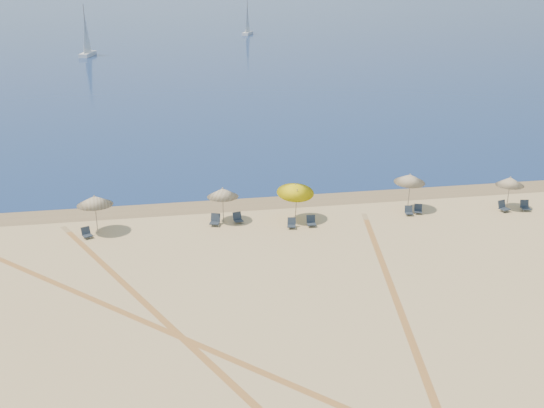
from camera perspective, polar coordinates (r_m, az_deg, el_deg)
The scene contains 19 objects.
ocean at distance 242.71m, azimuth -9.15°, elevation 16.12°, with size 500.00×500.00×0.00m, color #0C2151.
wet_sand at distance 44.32m, azimuth -0.94°, elevation 0.16°, with size 500.00×500.00×0.00m, color olive.
umbrella_1 at distance 39.95m, azimuth -15.41°, elevation 0.30°, with size 2.15×2.15×2.40m.
umbrella_2 at distance 40.38m, azimuth -4.38°, elevation 1.01°, with size 1.98×1.98×2.28m.
umbrella_3 at distance 40.37m, azimuth 2.10°, elevation 1.36°, with size 2.35×2.41×2.67m.
umbrella_4 at distance 43.08m, azimuth 12.09°, elevation 2.22°, with size 2.04×2.08×2.58m.
umbrella_5 at distance 45.37m, azimuth 20.31°, elevation 1.89°, with size 1.85×1.85×2.25m.
chair_2 at distance 39.96m, azimuth -16.08°, elevation -2.50°, with size 0.73×0.78×0.63m.
chair_3 at distance 40.43m, azimuth -5.05°, elevation -1.44°, with size 0.77×0.84×0.71m.
chair_4 at distance 40.74m, azimuth -3.05°, elevation -1.26°, with size 0.64×0.72×0.65m.
chair_5 at distance 39.87m, azimuth 1.74°, elevation -1.75°, with size 0.64×0.70×0.62m.
chair_6 at distance 40.22m, azimuth 3.48°, elevation -1.56°, with size 0.59×0.67×0.66m.
chair_7 at distance 42.91m, azimuth 12.00°, elevation -0.61°, with size 0.58×0.65×0.59m.
chair_8 at distance 43.31m, azimuth 12.80°, elevation -0.47°, with size 0.66×0.71×0.60m.
chair_9 at distance 45.28m, azimuth 19.77°, elevation -0.22°, with size 0.75×0.82×0.70m.
chair_10 at distance 45.94m, azimuth 21.47°, elevation -0.17°, with size 0.66×0.74×0.68m.
sailboat_0 at distance 166.93m, azimuth -2.18°, elevation 15.66°, with size 3.67×6.08×8.87m.
sailboat_1 at distance 128.24m, azimuth -16.08°, elevation 13.72°, with size 2.83×6.47×9.34m.
tire_tracks at distance 29.68m, azimuth -3.56°, elevation -10.43°, with size 48.94×40.78×0.00m.
Camera 1 is at (-6.83, -17.15, 14.97)m, focal length 42.57 mm.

